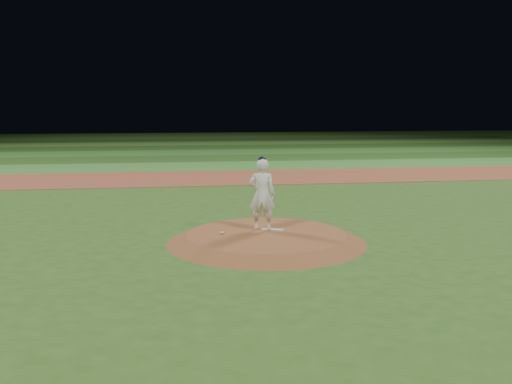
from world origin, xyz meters
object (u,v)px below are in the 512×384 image
Objects in this scene: rosin_bag at (222,233)px; pitchers_mound at (266,238)px; pitcher_on_mound at (262,194)px; pitching_rubber at (273,229)px.

pitchers_mound is at bearing -5.15° from rosin_bag.
pitcher_on_mound is at bearing 16.39° from rosin_bag.
rosin_bag is at bearing 174.85° from pitchers_mound.
pitchers_mound is at bearing -83.60° from pitcher_on_mound.
pitcher_on_mound is (-0.29, 0.06, 1.01)m from pitching_rubber.
pitcher_on_mound reaches higher than pitchers_mound.
pitching_rubber is (0.24, 0.40, 0.14)m from pitchers_mound.
rosin_bag is 1.57m from pitcher_on_mound.
pitcher_on_mound reaches higher than rosin_bag.
pitchers_mound is at bearing -101.47° from pitching_rubber.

